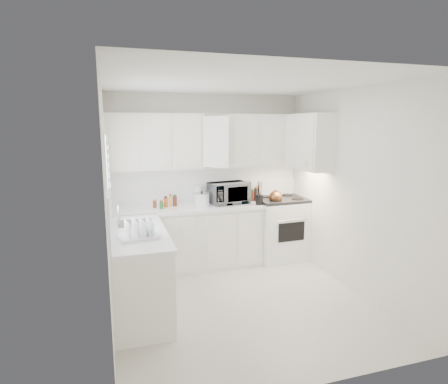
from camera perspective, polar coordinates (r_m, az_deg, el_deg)
name	(u,v)px	position (r m, az deg, el deg)	size (l,w,h in m)	color
floor	(241,302)	(4.79, 2.58, -16.38)	(3.20, 3.20, 0.00)	silver
ceiling	(243,83)	(4.30, 2.87, 16.32)	(3.20, 3.20, 0.00)	white
wall_back	(207,179)	(5.87, -2.60, 1.98)	(3.00, 3.00, 0.00)	white
wall_front	(313,237)	(2.95, 13.40, -6.70)	(3.00, 3.00, 0.00)	white
wall_left	(107,206)	(4.11, -17.37, -2.09)	(3.20, 3.20, 0.00)	white
wall_right	(352,191)	(5.06, 18.89, 0.10)	(3.20, 3.20, 0.00)	white
window_blinds	(108,178)	(4.41, -17.29, 2.04)	(0.06, 0.96, 1.06)	white
lower_cabinets_back	(188,239)	(5.69, -5.59, -7.12)	(2.22, 0.60, 0.90)	white
lower_cabinets_left	(138,272)	(4.56, -12.94, -11.85)	(0.60, 1.60, 0.90)	white
countertop_back	(187,208)	(5.55, -5.66, -2.47)	(2.24, 0.64, 0.05)	white
countertop_left	(138,233)	(4.40, -13.06, -6.11)	(0.64, 1.62, 0.05)	white
backsplash_back	(207,184)	(5.87, -2.57, 1.25)	(2.98, 0.02, 0.55)	white
backsplash_left	(109,209)	(4.32, -17.19, -2.51)	(0.02, 1.60, 0.55)	white
upper_cabinets_back	(210,168)	(5.68, -2.19, 3.75)	(3.00, 0.33, 0.80)	white
upper_cabinets_right	(308,169)	(5.63, 12.75, 3.43)	(0.33, 0.90, 0.80)	white
sink	(135,214)	(4.70, -13.45, -3.24)	(0.42, 0.38, 0.30)	gray
stove	(281,220)	(6.09, 8.69, -4.22)	(0.82, 0.68, 1.27)	white
tea_kettle	(276,196)	(5.78, 7.88, -0.67)	(0.26, 0.22, 0.24)	brown
frying_pan	(287,197)	(6.23, 9.62, -0.80)	(0.24, 0.40, 0.04)	black
microwave	(229,191)	(5.71, 0.71, 0.20)	(0.58, 0.32, 0.39)	gray
rice_cooker	(202,199)	(5.56, -3.41, -1.01)	(0.22, 0.22, 0.22)	white
paper_towel	(198,195)	(5.72, -3.93, -0.44)	(0.12, 0.12, 0.27)	white
utensil_crock	(260,193)	(5.63, 5.45, -0.15)	(0.12, 0.12, 0.36)	black
dish_rack	(138,228)	(4.09, -12.99, -5.41)	(0.40, 0.30, 0.22)	white
spice_left_0	(154,202)	(5.59, -10.57, -1.57)	(0.06, 0.06, 0.13)	brown
spice_left_1	(160,203)	(5.51, -9.68, -1.71)	(0.06, 0.06, 0.13)	#216429
spice_left_2	(165,202)	(5.61, -9.04, -1.48)	(0.06, 0.06, 0.13)	#D85A1C
spice_left_3	(171,203)	(5.53, -8.14, -1.62)	(0.06, 0.06, 0.13)	orange
spice_left_4	(175,201)	(5.63, -7.53, -1.39)	(0.06, 0.06, 0.13)	maroon
sauce_right_0	(245,195)	(5.95, 3.18, -0.39)	(0.06, 0.06, 0.19)	#D85A1C
sauce_right_1	(249,195)	(5.92, 3.88, -0.47)	(0.06, 0.06, 0.19)	orange
sauce_right_2	(251,194)	(5.99, 4.16, -0.34)	(0.06, 0.06, 0.19)	maroon
sauce_right_3	(256,195)	(5.95, 4.86, -0.41)	(0.06, 0.06, 0.19)	black
sauce_right_4	(257,194)	(6.03, 5.14, -0.28)	(0.06, 0.06, 0.19)	brown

